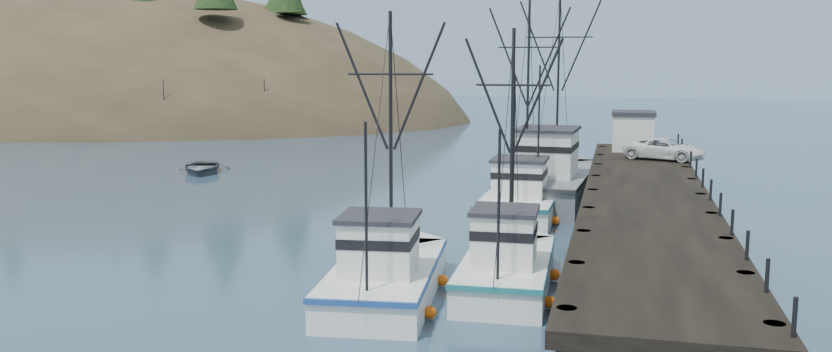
{
  "coord_description": "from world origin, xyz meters",
  "views": [
    {
      "loc": [
        12.59,
        -25.39,
        8.73
      ],
      "look_at": [
        2.43,
        15.01,
        2.5
      ],
      "focal_mm": 35.0,
      "sensor_mm": 36.0,
      "label": 1
    }
  ],
  "objects_px": {
    "pickup_truck": "(665,149)",
    "pier": "(646,198)",
    "work_vessel": "(552,180)",
    "trawler_mid": "(387,273)",
    "pier_shed": "(633,131)",
    "trawler_near": "(508,266)",
    "motorboat": "(202,173)",
    "trawler_far": "(523,198)"
  },
  "relations": [
    {
      "from": "trawler_mid",
      "to": "trawler_far",
      "type": "xyz_separation_m",
      "value": [
        3.03,
        16.87,
        0.0
      ]
    },
    {
      "from": "trawler_near",
      "to": "motorboat",
      "type": "height_order",
      "value": "trawler_near"
    },
    {
      "from": "work_vessel",
      "to": "pier_shed",
      "type": "height_order",
      "value": "work_vessel"
    },
    {
      "from": "trawler_near",
      "to": "pier_shed",
      "type": "height_order",
      "value": "trawler_near"
    },
    {
      "from": "pier",
      "to": "motorboat",
      "type": "relative_size",
      "value": 8.02
    },
    {
      "from": "work_vessel",
      "to": "pier_shed",
      "type": "xyz_separation_m",
      "value": [
        4.79,
        10.49,
        2.19
      ]
    },
    {
      "from": "trawler_mid",
      "to": "motorboat",
      "type": "bearing_deg",
      "value": 129.79
    },
    {
      "from": "work_vessel",
      "to": "trawler_far",
      "type": "bearing_deg",
      "value": -105.83
    },
    {
      "from": "trawler_far",
      "to": "pier_shed",
      "type": "relative_size",
      "value": 3.8
    },
    {
      "from": "trawler_near",
      "to": "motorboat",
      "type": "distance_m",
      "value": 36.08
    },
    {
      "from": "trawler_far",
      "to": "pickup_truck",
      "type": "distance_m",
      "value": 12.85
    },
    {
      "from": "trawler_near",
      "to": "work_vessel",
      "type": "relative_size",
      "value": 0.66
    },
    {
      "from": "trawler_near",
      "to": "motorboat",
      "type": "relative_size",
      "value": 1.84
    },
    {
      "from": "pier",
      "to": "motorboat",
      "type": "height_order",
      "value": "pier"
    },
    {
      "from": "trawler_far",
      "to": "pier_shed",
      "type": "distance_m",
      "value": 16.2
    },
    {
      "from": "trawler_near",
      "to": "trawler_far",
      "type": "height_order",
      "value": "trawler_far"
    },
    {
      "from": "pickup_truck",
      "to": "motorboat",
      "type": "bearing_deg",
      "value": 110.76
    },
    {
      "from": "pickup_truck",
      "to": "pier",
      "type": "bearing_deg",
      "value": -165.98
    },
    {
      "from": "work_vessel",
      "to": "pier_shed",
      "type": "relative_size",
      "value": 4.77
    },
    {
      "from": "trawler_far",
      "to": "pier_shed",
      "type": "bearing_deg",
      "value": 67.9
    },
    {
      "from": "pier",
      "to": "pickup_truck",
      "type": "bearing_deg",
      "value": 83.47
    },
    {
      "from": "pier",
      "to": "trawler_mid",
      "type": "bearing_deg",
      "value": -124.72
    },
    {
      "from": "pier",
      "to": "pier_shed",
      "type": "height_order",
      "value": "pier_shed"
    },
    {
      "from": "trawler_far",
      "to": "work_vessel",
      "type": "distance_m",
      "value": 4.51
    },
    {
      "from": "pier",
      "to": "work_vessel",
      "type": "height_order",
      "value": "work_vessel"
    },
    {
      "from": "trawler_mid",
      "to": "trawler_far",
      "type": "height_order",
      "value": "trawler_far"
    },
    {
      "from": "work_vessel",
      "to": "motorboat",
      "type": "bearing_deg",
      "value": 168.31
    },
    {
      "from": "trawler_near",
      "to": "pier",
      "type": "bearing_deg",
      "value": 65.42
    },
    {
      "from": "pier",
      "to": "pickup_truck",
      "type": "relative_size",
      "value": 8.66
    },
    {
      "from": "pier",
      "to": "pier_shed",
      "type": "xyz_separation_m",
      "value": [
        -0.44,
        18.0,
        1.73
      ]
    },
    {
      "from": "pier_shed",
      "to": "motorboat",
      "type": "relative_size",
      "value": 0.58
    },
    {
      "from": "pier_shed",
      "to": "pickup_truck",
      "type": "height_order",
      "value": "pier_shed"
    },
    {
      "from": "work_vessel",
      "to": "pier_shed",
      "type": "distance_m",
      "value": 11.74
    },
    {
      "from": "work_vessel",
      "to": "pickup_truck",
      "type": "relative_size",
      "value": 3.01
    },
    {
      "from": "pier_shed",
      "to": "motorboat",
      "type": "bearing_deg",
      "value": -170.88
    },
    {
      "from": "work_vessel",
      "to": "motorboat",
      "type": "relative_size",
      "value": 2.79
    },
    {
      "from": "pier_shed",
      "to": "work_vessel",
      "type": "bearing_deg",
      "value": -114.54
    },
    {
      "from": "pier_shed",
      "to": "pickup_truck",
      "type": "relative_size",
      "value": 0.63
    },
    {
      "from": "pier",
      "to": "trawler_near",
      "type": "distance_m",
      "value": 12.81
    },
    {
      "from": "trawler_near",
      "to": "motorboat",
      "type": "bearing_deg",
      "value": 136.97
    },
    {
      "from": "pier",
      "to": "motorboat",
      "type": "bearing_deg",
      "value": 157.72
    },
    {
      "from": "pier_shed",
      "to": "motorboat",
      "type": "height_order",
      "value": "pier_shed"
    }
  ]
}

